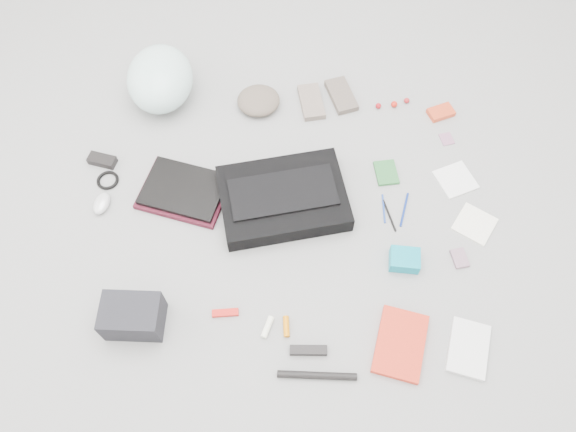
{
  "coord_description": "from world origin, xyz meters",
  "views": [
    {
      "loc": [
        0.01,
        -1.0,
        1.87
      ],
      "look_at": [
        0.0,
        0.0,
        0.05
      ],
      "focal_mm": 35.0,
      "sensor_mm": 36.0,
      "label": 1
    }
  ],
  "objects_px": {
    "laptop": "(183,189)",
    "accordion_wallet": "(405,260)",
    "camera_bag": "(133,316)",
    "messenger_bag": "(283,198)",
    "bike_helmet": "(160,79)",
    "book_red": "(400,344)"
  },
  "relations": [
    {
      "from": "camera_bag",
      "to": "accordion_wallet",
      "type": "bearing_deg",
      "value": 15.5
    },
    {
      "from": "laptop",
      "to": "accordion_wallet",
      "type": "relative_size",
      "value": 2.84
    },
    {
      "from": "laptop",
      "to": "accordion_wallet",
      "type": "distance_m",
      "value": 0.87
    },
    {
      "from": "book_red",
      "to": "camera_bag",
      "type": "bearing_deg",
      "value": -169.6
    },
    {
      "from": "bike_helmet",
      "to": "laptop",
      "type": "bearing_deg",
      "value": -77.13
    },
    {
      "from": "camera_bag",
      "to": "accordion_wallet",
      "type": "distance_m",
      "value": 0.97
    },
    {
      "from": "messenger_bag",
      "to": "accordion_wallet",
      "type": "distance_m",
      "value": 0.5
    },
    {
      "from": "messenger_bag",
      "to": "bike_helmet",
      "type": "relative_size",
      "value": 1.38
    },
    {
      "from": "bike_helmet",
      "to": "accordion_wallet",
      "type": "bearing_deg",
      "value": -41.54
    },
    {
      "from": "laptop",
      "to": "camera_bag",
      "type": "bearing_deg",
      "value": -86.47
    },
    {
      "from": "book_red",
      "to": "accordion_wallet",
      "type": "height_order",
      "value": "accordion_wallet"
    },
    {
      "from": "messenger_bag",
      "to": "book_red",
      "type": "distance_m",
      "value": 0.68
    },
    {
      "from": "messenger_bag",
      "to": "book_red",
      "type": "relative_size",
      "value": 1.99
    },
    {
      "from": "accordion_wallet",
      "to": "messenger_bag",
      "type": "bearing_deg",
      "value": 156.53
    },
    {
      "from": "messenger_bag",
      "to": "laptop",
      "type": "bearing_deg",
      "value": 162.34
    },
    {
      "from": "messenger_bag",
      "to": "camera_bag",
      "type": "bearing_deg",
      "value": -147.54
    },
    {
      "from": "messenger_bag",
      "to": "accordion_wallet",
      "type": "xyz_separation_m",
      "value": [
        0.44,
        -0.25,
        -0.01
      ]
    },
    {
      "from": "messenger_bag",
      "to": "bike_helmet",
      "type": "distance_m",
      "value": 0.75
    },
    {
      "from": "camera_bag",
      "to": "accordion_wallet",
      "type": "relative_size",
      "value": 1.85
    },
    {
      "from": "bike_helmet",
      "to": "book_red",
      "type": "relative_size",
      "value": 1.44
    },
    {
      "from": "camera_bag",
      "to": "accordion_wallet",
      "type": "height_order",
      "value": "camera_bag"
    },
    {
      "from": "camera_bag",
      "to": "accordion_wallet",
      "type": "xyz_separation_m",
      "value": [
        0.94,
        0.23,
        -0.04
      ]
    }
  ]
}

